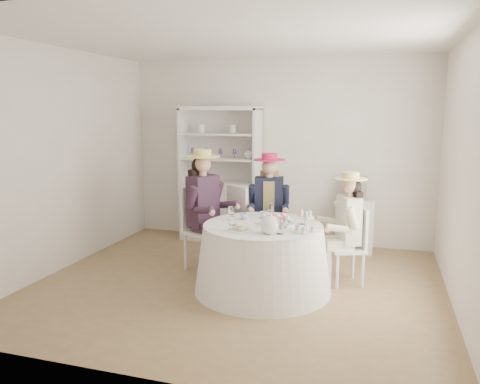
# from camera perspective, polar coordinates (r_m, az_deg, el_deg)

# --- Properties ---
(ground) EXTENTS (4.50, 4.50, 0.00)m
(ground) POSITION_cam_1_polar(r_m,az_deg,el_deg) (5.40, -0.32, -11.23)
(ground) COLOR brown
(ground) RESTS_ON ground
(ceiling) EXTENTS (4.50, 4.50, 0.00)m
(ceiling) POSITION_cam_1_polar(r_m,az_deg,el_deg) (5.09, -0.35, 18.42)
(ceiling) COLOR white
(ceiling) RESTS_ON wall_back
(wall_back) EXTENTS (4.50, 0.00, 4.50)m
(wall_back) POSITION_cam_1_polar(r_m,az_deg,el_deg) (7.00, 4.59, 4.97)
(wall_back) COLOR silver
(wall_back) RESTS_ON ground
(wall_front) EXTENTS (4.50, 0.00, 4.50)m
(wall_front) POSITION_cam_1_polar(r_m,az_deg,el_deg) (3.24, -10.97, -0.84)
(wall_front) COLOR silver
(wall_front) RESTS_ON ground
(wall_left) EXTENTS (0.00, 4.50, 4.50)m
(wall_left) POSITION_cam_1_polar(r_m,az_deg,el_deg) (6.13, -20.88, 3.67)
(wall_left) COLOR silver
(wall_left) RESTS_ON ground
(wall_right) EXTENTS (0.00, 4.50, 4.50)m
(wall_right) POSITION_cam_1_polar(r_m,az_deg,el_deg) (4.90, 25.67, 1.95)
(wall_right) COLOR silver
(wall_right) RESTS_ON ground
(tea_table) EXTENTS (1.49, 1.49, 0.74)m
(tea_table) POSITION_cam_1_polar(r_m,az_deg,el_deg) (5.13, 2.78, -8.02)
(tea_table) COLOR white
(tea_table) RESTS_ON ground
(hutch) EXTENTS (1.33, 0.82, 2.01)m
(hutch) POSITION_cam_1_polar(r_m,az_deg,el_deg) (7.08, -2.31, -0.14)
(hutch) COLOR silver
(hutch) RESTS_ON ground
(side_table) EXTENTS (0.55, 0.55, 0.74)m
(side_table) POSITION_cam_1_polar(r_m,az_deg,el_deg) (6.75, 13.66, -3.89)
(side_table) COLOR silver
(side_table) RESTS_ON ground
(hatbox) EXTENTS (0.38, 0.38, 0.31)m
(hatbox) POSITION_cam_1_polar(r_m,az_deg,el_deg) (6.65, 13.84, 0.52)
(hatbox) COLOR black
(hatbox) RESTS_ON side_table
(guest_left) EXTENTS (0.62, 0.57, 1.49)m
(guest_left) POSITION_cam_1_polar(r_m,az_deg,el_deg) (5.70, -4.34, -1.33)
(guest_left) COLOR silver
(guest_left) RESTS_ON ground
(guest_mid) EXTENTS (0.53, 0.56, 1.42)m
(guest_mid) POSITION_cam_1_polar(r_m,az_deg,el_deg) (5.97, 3.55, -1.18)
(guest_mid) COLOR silver
(guest_mid) RESTS_ON ground
(guest_right) EXTENTS (0.54, 0.49, 1.28)m
(guest_right) POSITION_cam_1_polar(r_m,az_deg,el_deg) (5.36, 12.92, -3.55)
(guest_right) COLOR silver
(guest_right) RESTS_ON ground
(spare_chair) EXTENTS (0.59, 0.59, 1.02)m
(spare_chair) POSITION_cam_1_polar(r_m,az_deg,el_deg) (5.98, 0.51, -3.64)
(spare_chair) COLOR silver
(spare_chair) RESTS_ON ground
(teacup_a) EXTENTS (0.10, 0.10, 0.06)m
(teacup_a) POSITION_cam_1_polar(r_m,az_deg,el_deg) (5.24, 0.49, -3.05)
(teacup_a) COLOR white
(teacup_a) RESTS_ON tea_table
(teacup_b) EXTENTS (0.09, 0.09, 0.07)m
(teacup_b) POSITION_cam_1_polar(r_m,az_deg,el_deg) (5.30, 2.88, -2.88)
(teacup_b) COLOR white
(teacup_b) RESTS_ON tea_table
(teacup_c) EXTENTS (0.11, 0.11, 0.07)m
(teacup_c) POSITION_cam_1_polar(r_m,az_deg,el_deg) (5.04, 5.89, -3.61)
(teacup_c) COLOR white
(teacup_c) RESTS_ON tea_table
(flower_bowl) EXTENTS (0.26, 0.26, 0.05)m
(flower_bowl) POSITION_cam_1_polar(r_m,az_deg,el_deg) (4.95, 5.17, -3.93)
(flower_bowl) COLOR white
(flower_bowl) RESTS_ON tea_table
(flower_arrangement) EXTENTS (0.17, 0.17, 0.06)m
(flower_arrangement) POSITION_cam_1_polar(r_m,az_deg,el_deg) (4.95, 5.10, -3.27)
(flower_arrangement) COLOR pink
(flower_arrangement) RESTS_ON tea_table
(table_teapot) EXTENTS (0.27, 0.19, 0.21)m
(table_teapot) POSITION_cam_1_polar(r_m,az_deg,el_deg) (4.66, 3.70, -4.03)
(table_teapot) COLOR white
(table_teapot) RESTS_ON tea_table
(sandwich_plate) EXTENTS (0.25, 0.25, 0.06)m
(sandwich_plate) POSITION_cam_1_polar(r_m,az_deg,el_deg) (4.77, 0.04, -4.57)
(sandwich_plate) COLOR white
(sandwich_plate) RESTS_ON tea_table
(cupcake_stand) EXTENTS (0.23, 0.23, 0.22)m
(cupcake_stand) POSITION_cam_1_polar(r_m,az_deg,el_deg) (4.74, 7.94, -3.95)
(cupcake_stand) COLOR white
(cupcake_stand) RESTS_ON tea_table
(stemware_set) EXTENTS (0.87, 0.84, 0.15)m
(stemware_set) POSITION_cam_1_polar(r_m,az_deg,el_deg) (5.02, 2.82, -3.16)
(stemware_set) COLOR white
(stemware_set) RESTS_ON tea_table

